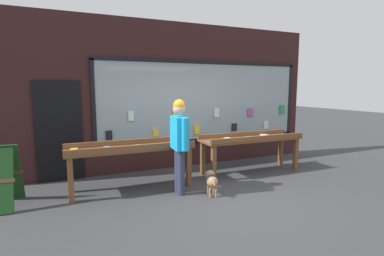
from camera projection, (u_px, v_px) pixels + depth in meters
ground_plane at (223, 198)px, 5.32m from camera, size 40.00×40.00×0.00m
shopfront_facade at (175, 97)px, 7.25m from camera, size 7.56×0.29×3.47m
display_table_left at (131, 152)px, 5.69m from camera, size 2.39×0.73×0.92m
display_table_right at (251, 142)px, 6.82m from camera, size 2.39×0.74×0.90m
person_browsing at (179, 139)px, 5.42m from camera, size 0.26×0.68×1.74m
small_dog at (212, 180)px, 5.46m from camera, size 0.31×0.54×0.41m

